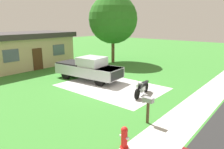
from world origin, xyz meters
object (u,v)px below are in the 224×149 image
object	(u,v)px
fire_hydrant	(124,138)
neighbor_house	(24,49)
pickup_truck	(88,68)
mailbox	(148,103)
shade_tree	(113,19)
motorcycle	(142,88)

from	to	relation	value
fire_hydrant	neighbor_house	distance (m)	17.61
pickup_truck	mailbox	xyz separation A→B (m)	(-3.46, -7.56, 0.03)
pickup_truck	neighbor_house	xyz separation A→B (m)	(-0.58, 8.88, 0.84)
pickup_truck	shade_tree	world-z (taller)	shade_tree
pickup_truck	mailbox	distance (m)	8.31
motorcycle	shade_tree	distance (m)	12.22
mailbox	neighbor_house	bearing A→B (deg)	80.05
motorcycle	pickup_truck	bearing A→B (deg)	85.61
shade_tree	neighbor_house	bearing A→B (deg)	143.75
pickup_truck	fire_hydrant	xyz separation A→B (m)	(-5.76, -7.90, -0.53)
pickup_truck	shade_tree	bearing A→B (deg)	24.31
motorcycle	shade_tree	xyz separation A→B (m)	(7.54, 8.57, 4.36)
motorcycle	neighbor_house	bearing A→B (deg)	90.69
fire_hydrant	neighbor_house	xyz separation A→B (m)	(5.18, 16.78, 1.36)
mailbox	neighbor_house	world-z (taller)	neighbor_house
fire_hydrant	shade_tree	xyz separation A→B (m)	(12.89, 11.12, 4.41)
motorcycle	mailbox	size ratio (longest dim) A/B	1.74
pickup_truck	fire_hydrant	size ratio (longest dim) A/B	6.65
shade_tree	fire_hydrant	bearing A→B (deg)	-139.21
fire_hydrant	mailbox	size ratio (longest dim) A/B	0.69
motorcycle	pickup_truck	size ratio (longest dim) A/B	0.38
mailbox	neighbor_house	xyz separation A→B (m)	(2.88, 16.44, 0.81)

